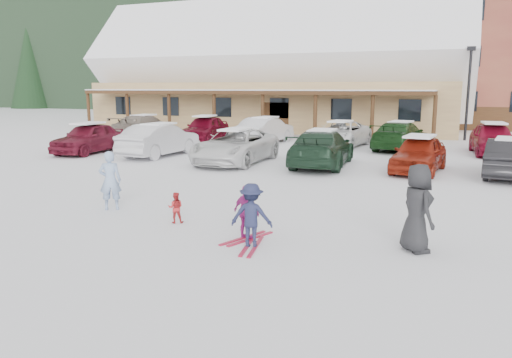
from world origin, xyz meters
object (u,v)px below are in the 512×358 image
at_px(bystander_dark, 417,208).
at_px(parked_car_7, 144,127).
at_px(parked_car_9, 266,130).
at_px(parked_car_1, 159,140).
at_px(parked_car_11, 400,136).
at_px(lamp_post, 469,88).
at_px(parked_car_5, 510,158).
at_px(parked_car_4, 419,154).
at_px(parked_car_3, 322,148).
at_px(day_lodge, 274,78).
at_px(parked_car_2, 236,146).
at_px(parked_car_0, 89,138).
at_px(parked_car_10, 340,134).
at_px(child_navy, 252,215).
at_px(parked_car_8, 205,129).
at_px(child_magenta, 247,212).
at_px(parked_car_12, 493,139).
at_px(toddler_red, 176,208).
at_px(adult_skier, 110,181).

relative_size(bystander_dark, parked_car_7, 0.34).
distance_m(parked_car_7, parked_car_9, 7.99).
xyz_separation_m(parked_car_1, parked_car_11, (10.40, 6.74, -0.03)).
height_order(lamp_post, parked_car_5, lamp_post).
bearing_deg(parked_car_4, parked_car_3, -172.27).
height_order(day_lodge, parked_car_2, day_lodge).
height_order(parked_car_0, parked_car_11, parked_car_0).
bearing_deg(parked_car_3, parked_car_10, -87.08).
height_order(bystander_dark, parked_car_11, bystander_dark).
height_order(child_navy, parked_car_1, parked_car_1).
xyz_separation_m(parked_car_8, parked_car_11, (11.48, 0.02, -0.03)).
xyz_separation_m(lamp_post, parked_car_9, (-10.89, -6.18, -2.46)).
bearing_deg(parked_car_8, parked_car_7, 179.06).
distance_m(child_navy, parked_car_10, 18.17).
bearing_deg(parked_car_5, parked_car_9, -23.25).
relative_size(lamp_post, parked_car_9, 1.22).
bearing_deg(bystander_dark, parked_car_11, -28.08).
bearing_deg(parked_car_2, parked_car_10, 68.63).
height_order(child_magenta, parked_car_3, parked_car_3).
bearing_deg(parked_car_8, parked_car_9, -0.82).
distance_m(parked_car_5, parked_car_8, 17.46).
distance_m(child_navy, parked_car_0, 17.09).
relative_size(parked_car_0, parked_car_3, 0.84).
height_order(lamp_post, parked_car_12, lamp_post).
bearing_deg(bystander_dark, parked_car_1, 15.71).
relative_size(parked_car_3, parked_car_11, 1.02).
distance_m(day_lodge, parked_car_5, 24.20).
bearing_deg(day_lodge, toddler_red, -74.75).
xyz_separation_m(child_navy, parked_car_2, (-5.08, 10.48, 0.07)).
bearing_deg(parked_car_9, parked_car_8, 11.29).
relative_size(adult_skier, parked_car_1, 0.34).
height_order(adult_skier, bystander_dark, bystander_dark).
bearing_deg(toddler_red, parked_car_0, -66.79).
relative_size(bystander_dark, parked_car_4, 0.43).
xyz_separation_m(child_navy, parked_car_11, (1.05, 17.87, 0.08)).
bearing_deg(parked_car_3, child_magenta, 92.11).
distance_m(parked_car_1, parked_car_8, 6.81).
bearing_deg(parked_car_1, parked_car_2, 174.36).
xyz_separation_m(adult_skier, parked_car_0, (-8.53, 9.24, -0.04)).
height_order(child_navy, bystander_dark, bystander_dark).
bearing_deg(parked_car_5, parked_car_12, -81.27).
bearing_deg(lamp_post, parked_car_7, -160.04).
distance_m(child_magenta, parked_car_3, 10.55).
height_order(parked_car_4, parked_car_10, parked_car_10).
bearing_deg(parked_car_2, lamp_post, 55.65).
xyz_separation_m(bystander_dark, parked_car_10, (-5.33, 17.08, -0.18)).
distance_m(bystander_dark, parked_car_9, 19.79).
bearing_deg(parked_car_5, parked_car_2, 9.92).
bearing_deg(parked_car_4, parked_car_2, -169.15).
height_order(adult_skier, parked_car_11, adult_skier).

